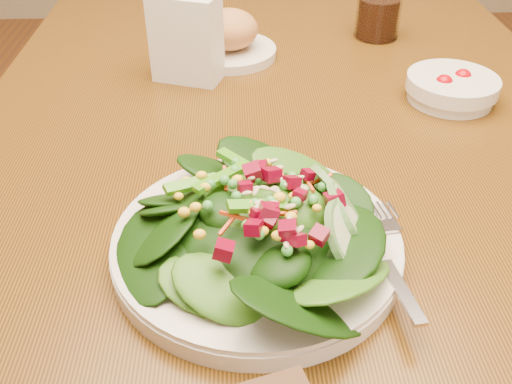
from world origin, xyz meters
TOP-DOWN VIEW (x-y plane):
  - dining_table at (0.00, 0.00)m, footprint 0.90×1.40m
  - chair_far at (-0.06, 1.10)m, footprint 0.41×0.42m
  - salad_plate at (-0.05, -0.35)m, footprint 0.29×0.29m
  - bread_plate at (-0.08, 0.15)m, footprint 0.16×0.16m
  - tomato_bowl at (0.25, -0.03)m, footprint 0.13×0.13m
  - drinking_glass at (0.19, 0.23)m, footprint 0.08×0.08m
  - napkin_holder at (-0.15, 0.06)m, footprint 0.12×0.09m

SIDE VIEW (x-z plane):
  - chair_far at x=-0.06m, z-range 0.02..0.82m
  - dining_table at x=0.00m, z-range 0.27..1.02m
  - tomato_bowl at x=0.25m, z-range 0.75..0.79m
  - salad_plate at x=-0.05m, z-range 0.74..0.82m
  - bread_plate at x=-0.08m, z-range 0.74..0.82m
  - drinking_glass at x=0.19m, z-range 0.74..0.88m
  - napkin_holder at x=-0.15m, z-range 0.75..0.89m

